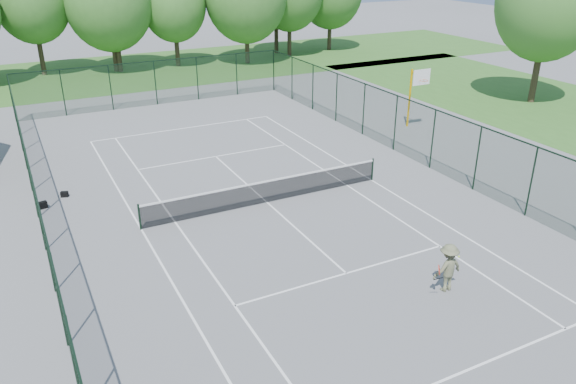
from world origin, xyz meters
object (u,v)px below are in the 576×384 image
(tennis_net, at_px, (267,190))
(tennis_player, at_px, (448,268))
(basketball_goal, at_px, (416,87))
(sports_bag_a, at_px, (43,205))

(tennis_net, height_order, tennis_player, tennis_player)
(basketball_goal, height_order, tennis_player, basketball_goal)
(tennis_net, distance_m, sports_bag_a, 9.56)
(basketball_goal, bearing_deg, tennis_player, -125.05)
(sports_bag_a, bearing_deg, tennis_player, -58.74)
(sports_bag_a, height_order, tennis_player, tennis_player)
(basketball_goal, bearing_deg, sports_bag_a, -175.30)
(tennis_net, bearing_deg, tennis_player, -74.91)
(sports_bag_a, bearing_deg, tennis_net, -33.94)
(sports_bag_a, distance_m, tennis_player, 16.74)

